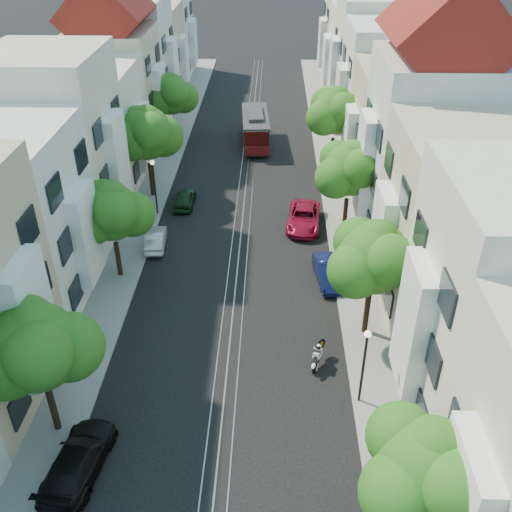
# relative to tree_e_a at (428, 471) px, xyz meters

# --- Properties ---
(ground) EXTENTS (200.00, 200.00, 0.00)m
(ground) POSITION_rel_tree_e_a_xyz_m (-7.26, 31.02, -4.40)
(ground) COLOR black
(ground) RESTS_ON ground
(sidewalk_east) EXTENTS (2.50, 80.00, 0.12)m
(sidewalk_east) POSITION_rel_tree_e_a_xyz_m (-0.01, 31.02, -4.34)
(sidewalk_east) COLOR gray
(sidewalk_east) RESTS_ON ground
(sidewalk_west) EXTENTS (2.50, 80.00, 0.12)m
(sidewalk_west) POSITION_rel_tree_e_a_xyz_m (-14.51, 31.02, -4.34)
(sidewalk_west) COLOR gray
(sidewalk_west) RESTS_ON ground
(rail_left) EXTENTS (0.06, 80.00, 0.02)m
(rail_left) POSITION_rel_tree_e_a_xyz_m (-7.81, 31.02, -4.39)
(rail_left) COLOR gray
(rail_left) RESTS_ON ground
(rail_slot) EXTENTS (0.06, 80.00, 0.02)m
(rail_slot) POSITION_rel_tree_e_a_xyz_m (-7.26, 31.02, -4.39)
(rail_slot) COLOR gray
(rail_slot) RESTS_ON ground
(rail_right) EXTENTS (0.06, 80.00, 0.02)m
(rail_right) POSITION_rel_tree_e_a_xyz_m (-6.71, 31.02, -4.39)
(rail_right) COLOR gray
(rail_right) RESTS_ON ground
(lane_line) EXTENTS (0.08, 80.00, 0.01)m
(lane_line) POSITION_rel_tree_e_a_xyz_m (-7.26, 31.02, -4.40)
(lane_line) COLOR tan
(lane_line) RESTS_ON ground
(townhouses_east) EXTENTS (7.75, 72.00, 12.00)m
(townhouses_east) POSITION_rel_tree_e_a_xyz_m (4.61, 30.94, 0.79)
(townhouses_east) COLOR beige
(townhouses_east) RESTS_ON ground
(townhouses_west) EXTENTS (7.75, 72.00, 11.76)m
(townhouses_west) POSITION_rel_tree_e_a_xyz_m (-19.13, 30.94, 0.68)
(townhouses_west) COLOR silver
(townhouses_west) RESTS_ON ground
(tree_e_a) EXTENTS (4.72, 3.87, 6.27)m
(tree_e_a) POSITION_rel_tree_e_a_xyz_m (0.00, 0.00, 0.00)
(tree_e_a) COLOR black
(tree_e_a) RESTS_ON ground
(tree_e_b) EXTENTS (4.93, 4.08, 6.68)m
(tree_e_b) POSITION_rel_tree_e_a_xyz_m (0.00, 12.00, 0.34)
(tree_e_b) COLOR black
(tree_e_b) RESTS_ON ground
(tree_e_c) EXTENTS (4.84, 3.99, 6.52)m
(tree_e_c) POSITION_rel_tree_e_a_xyz_m (0.00, 23.00, 0.20)
(tree_e_c) COLOR black
(tree_e_c) RESTS_ON ground
(tree_e_d) EXTENTS (5.01, 4.16, 6.85)m
(tree_e_d) POSITION_rel_tree_e_a_xyz_m (0.00, 34.00, 0.47)
(tree_e_d) COLOR black
(tree_e_d) RESTS_ON ground
(tree_w_a) EXTENTS (4.93, 4.08, 6.68)m
(tree_w_a) POSITION_rel_tree_e_a_xyz_m (-14.40, 5.00, 0.34)
(tree_w_a) COLOR black
(tree_w_a) RESTS_ON ground
(tree_w_b) EXTENTS (4.72, 3.87, 6.27)m
(tree_w_b) POSITION_rel_tree_e_a_xyz_m (-14.40, 17.00, 0.00)
(tree_w_b) COLOR black
(tree_w_b) RESTS_ON ground
(tree_w_c) EXTENTS (5.13, 4.28, 7.09)m
(tree_w_c) POSITION_rel_tree_e_a_xyz_m (-14.40, 28.00, 0.67)
(tree_w_c) COLOR black
(tree_w_c) RESTS_ON ground
(tree_w_d) EXTENTS (4.84, 3.99, 6.52)m
(tree_w_d) POSITION_rel_tree_e_a_xyz_m (-14.40, 39.00, 0.20)
(tree_w_d) COLOR black
(tree_w_d) RESTS_ON ground
(lamp_east) EXTENTS (0.32, 0.32, 4.16)m
(lamp_east) POSITION_rel_tree_e_a_xyz_m (-0.96, 7.02, -1.55)
(lamp_east) COLOR black
(lamp_east) RESTS_ON ground
(lamp_west) EXTENTS (0.32, 0.32, 4.16)m
(lamp_west) POSITION_rel_tree_e_a_xyz_m (-13.56, 25.02, -1.55)
(lamp_west) COLOR black
(lamp_west) RESTS_ON ground
(sportbike_rider) EXTENTS (0.79, 1.72, 1.24)m
(sportbike_rider) POSITION_rel_tree_e_a_xyz_m (-2.77, 9.44, -3.71)
(sportbike_rider) COLOR black
(sportbike_rider) RESTS_ON ground
(cable_car) EXTENTS (2.85, 7.63, 2.88)m
(cable_car) POSITION_rel_tree_e_a_xyz_m (-6.76, 39.10, -2.69)
(cable_car) COLOR black
(cable_car) RESTS_ON ground
(parked_car_e_mid) EXTENTS (1.83, 3.99, 1.27)m
(parked_car_e_mid) POSITION_rel_tree_e_a_xyz_m (-1.66, 16.86, -3.76)
(parked_car_e_mid) COLOR #0C113E
(parked_car_e_mid) RESTS_ON ground
(parked_car_e_far) EXTENTS (2.77, 5.10, 1.36)m
(parked_car_e_far) POSITION_rel_tree_e_a_xyz_m (-2.86, 23.61, -3.72)
(parked_car_e_far) COLOR maroon
(parked_car_e_far) RESTS_ON ground
(parked_car_w_near) EXTENTS (2.50, 4.91, 1.37)m
(parked_car_w_near) POSITION_rel_tree_e_a_xyz_m (-12.86, 2.89, -3.71)
(parked_car_w_near) COLOR black
(parked_car_w_near) RESTS_ON ground
(parked_car_w_mid) EXTENTS (1.50, 3.56, 1.14)m
(parked_car_w_mid) POSITION_rel_tree_e_a_xyz_m (-12.86, 20.56, -3.83)
(parked_car_w_mid) COLOR silver
(parked_car_w_mid) RESTS_ON ground
(parked_car_w_far) EXTENTS (1.42, 3.53, 1.20)m
(parked_car_w_far) POSITION_rel_tree_e_a_xyz_m (-11.72, 26.51, -3.80)
(parked_car_w_far) COLOR black
(parked_car_w_far) RESTS_ON ground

